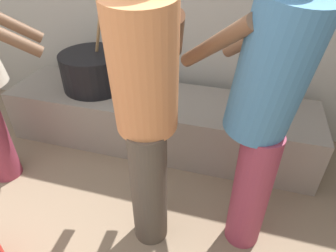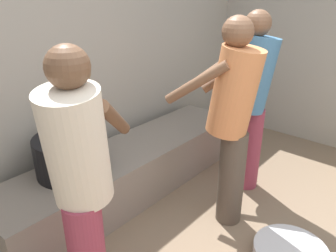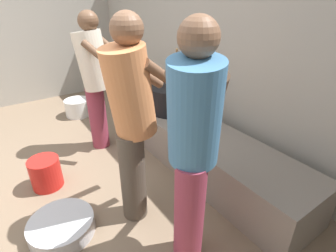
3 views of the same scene
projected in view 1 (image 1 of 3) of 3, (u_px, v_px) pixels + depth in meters
The scene contains 5 objects.
block_enclosure_rear at pixel (127, 6), 2.51m from camera, with size 5.59×0.20×1.97m, color #9E998E.
hearth_ledge at pixel (158, 120), 2.45m from camera, with size 2.48×0.60×0.44m, color slate.
cooking_pot_main at pixel (94, 70), 2.40m from camera, with size 0.53×0.53×0.74m.
cook_in_blue_shirt at pixel (265, 106), 1.31m from camera, with size 0.69×0.69×1.58m.
cook_in_orange_shirt at pixel (145, 104), 1.33m from camera, with size 0.48×0.72×1.58m.
Camera 1 is at (1.08, -0.15, 1.58)m, focal length 31.29 mm.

